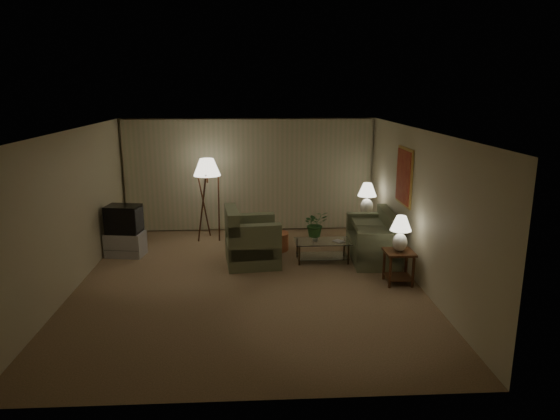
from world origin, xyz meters
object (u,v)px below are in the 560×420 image
(tv_cabinet, at_px, (126,244))
(side_table_near, at_px, (399,262))
(table_lamp_near, at_px, (401,230))
(table_lamp_far, at_px, (367,196))
(sofa, at_px, (372,241))
(armchair, at_px, (252,242))
(vase, at_px, (315,238))
(side_table_far, at_px, (366,223))
(coffee_table, at_px, (322,248))
(floor_lamp, at_px, (208,198))
(crt_tv, at_px, (124,219))
(ottoman, at_px, (275,241))

(tv_cabinet, bearing_deg, side_table_near, -9.89)
(table_lamp_near, distance_m, table_lamp_far, 2.60)
(sofa, relative_size, table_lamp_far, 2.47)
(armchair, relative_size, vase, 9.36)
(side_table_far, height_order, coffee_table, side_table_far)
(coffee_table, bearing_deg, table_lamp_far, 48.85)
(vase, bearing_deg, side_table_far, 45.43)
(floor_lamp, relative_size, vase, 13.58)
(side_table_far, bearing_deg, armchair, -151.29)
(crt_tv, bearing_deg, floor_lamp, 41.91)
(side_table_far, bearing_deg, side_table_near, -90.00)
(floor_lamp, bearing_deg, ottoman, -29.09)
(sofa, bearing_deg, floor_lamp, -110.33)
(ottoman, bearing_deg, tv_cabinet, -175.89)
(armchair, relative_size, crt_tv, 1.76)
(armchair, relative_size, side_table_near, 2.14)
(table_lamp_near, distance_m, crt_tv, 5.51)
(sofa, xyz_separation_m, table_lamp_near, (0.15, -1.35, 0.60))
(side_table_near, distance_m, coffee_table, 1.72)
(side_table_far, distance_m, vase, 1.90)
(table_lamp_near, height_order, floor_lamp, floor_lamp)
(floor_lamp, xyz_separation_m, vase, (2.24, -1.60, -0.49))
(sofa, xyz_separation_m, floor_lamp, (-3.42, 1.50, 0.60))
(armchair, distance_m, crt_tv, 2.71)
(table_lamp_near, height_order, crt_tv, table_lamp_near)
(sofa, bearing_deg, side_table_near, 9.67)
(side_table_near, xyz_separation_m, crt_tv, (-5.20, 1.80, 0.38))
(sofa, height_order, side_table_far, sofa)
(sofa, relative_size, table_lamp_near, 2.80)
(armchair, xyz_separation_m, side_table_far, (2.58, 1.41, -0.05))
(ottoman, distance_m, vase, 1.12)
(sofa, bearing_deg, crt_tv, -91.75)
(side_table_far, relative_size, floor_lamp, 0.32)
(table_lamp_far, height_order, vase, table_lamp_far)
(table_lamp_far, height_order, floor_lamp, floor_lamp)
(ottoman, bearing_deg, vase, -45.63)
(table_lamp_near, distance_m, coffee_table, 1.86)
(side_table_far, distance_m, table_lamp_far, 0.64)
(sofa, height_order, armchair, armchair)
(coffee_table, distance_m, vase, 0.26)
(table_lamp_near, xyz_separation_m, crt_tv, (-5.20, 1.80, -0.19))
(table_lamp_near, bearing_deg, floor_lamp, 141.41)
(armchair, bearing_deg, floor_lamp, 24.15)
(side_table_near, bearing_deg, vase, 136.77)
(sofa, bearing_deg, table_lamp_far, 176.49)
(armchair, height_order, table_lamp_near, table_lamp_near)
(side_table_far, height_order, table_lamp_far, table_lamp_far)
(side_table_near, relative_size, table_lamp_near, 0.94)
(ottoman, relative_size, vase, 4.09)
(sofa, distance_m, floor_lamp, 3.78)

